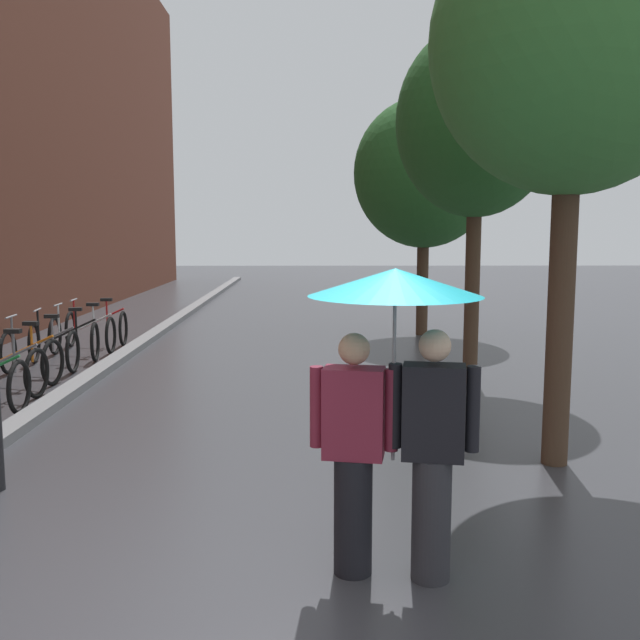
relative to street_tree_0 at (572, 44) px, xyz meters
The scene contains 12 objects.
ground_plane 5.40m from the street_tree_0, 136.70° to the right, with size 80.00×80.00×0.00m, color #38383D.
kerb_strip 10.31m from the street_tree_0, 127.75° to the left, with size 0.30×36.00×0.12m, color slate.
street_tree_0 is the anchor object (origin of this frame).
street_tree_1 3.73m from the street_tree_0, 90.29° to the left, with size 2.35×2.35×5.26m.
street_tree_2 8.60m from the street_tree_0, 90.03° to the left, with size 3.03×3.03×5.10m.
parked_bicycle_3 8.15m from the street_tree_0, 157.03° to the left, with size 1.13×0.79×0.96m.
parked_bicycle_4 8.51m from the street_tree_0, 151.80° to the left, with size 1.14×0.80×0.96m.
parked_bicycle_5 8.91m from the street_tree_0, 146.65° to the left, with size 1.12×0.76×0.96m.
parked_bicycle_6 9.38m from the street_tree_0, 141.15° to the left, with size 1.16×0.84×0.96m.
parked_bicycle_7 9.83m from the street_tree_0, 136.99° to the left, with size 1.11×0.75×0.96m.
parked_bicycle_8 10.42m from the street_tree_0, 133.20° to the left, with size 1.13×0.77×0.96m.
couple_under_umbrella 3.95m from the street_tree_0, 129.67° to the right, with size 1.13×1.13×2.07m.
Camera 1 is at (0.22, -4.30, 2.33)m, focal length 39.65 mm.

